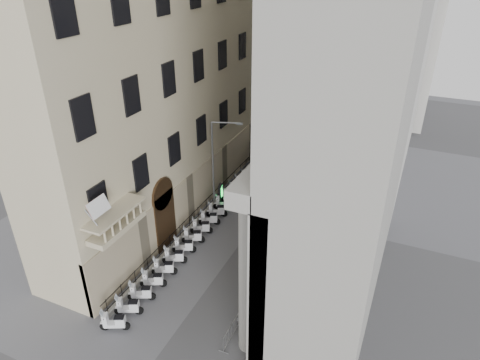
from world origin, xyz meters
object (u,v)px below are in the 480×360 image
object	(u,v)px
security_tent	(271,141)
pedestrian_a	(308,172)
scooter_0	(116,329)
pedestrian_b	(304,154)
street_lamp	(216,158)
info_kiosk	(221,193)

from	to	relation	value
security_tent	pedestrian_a	bearing A→B (deg)	-23.76
scooter_0	security_tent	xyz separation A→B (m)	(0.71, 23.95, 2.71)
pedestrian_a	pedestrian_b	distance (m)	4.18
street_lamp	security_tent	bearing A→B (deg)	63.72
scooter_0	pedestrian_a	size ratio (longest dim) A/B	0.76
scooter_0	info_kiosk	bearing A→B (deg)	-22.16
pedestrian_a	scooter_0	bearing A→B (deg)	79.17
security_tent	pedestrian_a	xyz separation A→B (m)	(4.43, -1.95, -1.72)
pedestrian_a	pedestrian_b	xyz separation A→B (m)	(-1.54, 3.88, -0.07)
security_tent	pedestrian_a	size ratio (longest dim) A/B	2.02
street_lamp	pedestrian_b	xyz separation A→B (m)	(4.27, 11.33, -3.65)
street_lamp	pedestrian_b	distance (m)	12.65
security_tent	street_lamp	distance (m)	9.68
scooter_0	security_tent	distance (m)	24.11
pedestrian_b	scooter_0	bearing A→B (deg)	85.33
security_tent	street_lamp	world-z (taller)	street_lamp
security_tent	pedestrian_b	distance (m)	3.91
pedestrian_a	info_kiosk	bearing A→B (deg)	50.11
scooter_0	street_lamp	bearing A→B (deg)	-22.51
street_lamp	pedestrian_b	size ratio (longest dim) A/B	4.21
security_tent	street_lamp	bearing A→B (deg)	-98.38
scooter_0	street_lamp	xyz separation A→B (m)	(-0.68, 14.55, 4.57)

